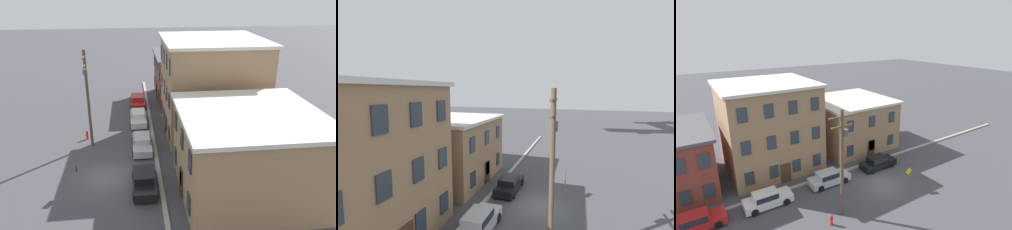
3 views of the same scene
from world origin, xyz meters
TOP-DOWN VIEW (x-y plane):
  - ground_plane at (0.00, 0.00)m, footprint 200.00×200.00m
  - kerb_strip at (0.00, 4.50)m, footprint 56.00×0.36m
  - apartment_midblock at (-8.47, 10.83)m, footprint 10.39×10.18m
  - apartment_far at (3.10, 10.91)m, footprint 10.33×10.34m
  - car_red at (-17.23, 3.19)m, footprint 4.40×1.92m
  - car_white at (-11.40, 3.10)m, footprint 4.40×1.92m
  - car_silver at (-4.77, 3.26)m, footprint 4.40×1.92m
  - car_black at (1.88, 3.16)m, footprint 4.40×1.92m
  - caution_sign at (1.52, -2.03)m, footprint 0.99×0.08m
  - utility_pole at (-6.18, -1.72)m, footprint 2.40×0.44m
  - fire_hydrant at (-7.70, -2.37)m, footprint 0.24×0.34m

SIDE VIEW (x-z plane):
  - ground_plane at x=0.00m, z-range 0.00..0.00m
  - kerb_strip at x=0.00m, z-range 0.00..0.16m
  - fire_hydrant at x=-7.70m, z-range 0.00..0.96m
  - car_red at x=-17.23m, z-range 0.03..1.46m
  - car_white at x=-11.40m, z-range 0.03..1.46m
  - car_silver at x=-4.77m, z-range 0.03..1.46m
  - car_black at x=1.88m, z-range 0.03..1.46m
  - caution_sign at x=1.52m, z-range 0.44..3.01m
  - apartment_far at x=3.10m, z-range 0.01..6.70m
  - apartment_midblock at x=-8.47m, z-range 0.01..10.17m
  - utility_pole at x=-6.18m, z-range 0.59..10.30m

